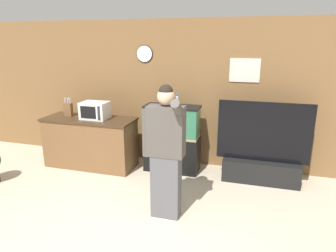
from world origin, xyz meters
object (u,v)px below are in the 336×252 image
Objects in this scene: counter_island at (91,142)px; person_standing at (165,151)px; tv_on_stand at (261,159)px; knife_block at (68,109)px; aquarium_on_stand at (172,139)px; microwave at (95,110)px.

person_standing reaches higher than counter_island.
tv_on_stand reaches higher than counter_island.
counter_island is at bearing 145.91° from person_standing.
knife_block is at bearing 150.64° from person_standing.
knife_block is 1.97m from aquarium_on_stand.
counter_island is 4.79× the size of knife_block.
microwave is 2.05m from person_standing.
knife_block is 3.49m from tv_on_stand.
person_standing reaches higher than knife_block.
aquarium_on_stand is at bearing 178.91° from tv_on_stand.
tv_on_stand is (1.51, -0.03, -0.20)m from aquarium_on_stand.
microwave is at bearing 2.79° from counter_island.
counter_island is 1.41× the size of aquarium_on_stand.
person_standing is (2.22, -1.25, -0.13)m from knife_block.
tv_on_stand is at bearing 3.65° from counter_island.
person_standing is (1.78, -1.20, 0.45)m from counter_island.
counter_island is at bearing -171.55° from aquarium_on_stand.
microwave is at bearing -3.76° from knife_block.
microwave is 0.32× the size of tv_on_stand.
microwave is 0.57m from knife_block.
microwave is 2.94m from tv_on_stand.
person_standing is (0.30, -1.42, 0.32)m from aquarium_on_stand.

